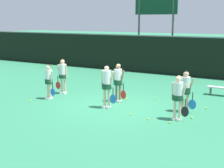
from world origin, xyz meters
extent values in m
plane|color=#2D7F56|center=(0.00, 0.00, 0.00)|extent=(140.00, 140.00, 0.00)
cube|color=black|center=(0.00, 8.31, 1.25)|extent=(60.00, 0.06, 2.51)
cube|color=slate|center=(0.00, 8.31, 2.55)|extent=(60.00, 0.08, 0.08)
cylinder|color=#515156|center=(-3.22, 9.60, 2.87)|extent=(0.14, 0.14, 5.73)
cylinder|color=#515156|center=(-0.68, 9.60, 2.87)|extent=(0.14, 0.14, 5.73)
cube|color=#0F3823|center=(-1.95, 9.60, 4.84)|extent=(3.10, 0.12, 1.78)
cylinder|color=slate|center=(3.27, 4.15, 0.19)|extent=(0.06, 0.06, 0.38)
cylinder|color=slate|center=(3.27, 3.90, 0.19)|extent=(0.06, 0.06, 0.38)
cylinder|color=beige|center=(-2.93, -0.59, 0.38)|extent=(0.10, 0.10, 0.76)
cylinder|color=beige|center=(-3.10, -0.56, 0.38)|extent=(0.10, 0.10, 0.76)
cube|color=white|center=(-2.94, -0.62, 0.04)|extent=(0.14, 0.25, 0.09)
cube|color=white|center=(-3.11, -0.59, 0.04)|extent=(0.14, 0.25, 0.09)
cylinder|color=#16422B|center=(-3.02, -0.58, 0.84)|extent=(0.35, 0.35, 0.22)
cylinder|color=white|center=(-3.02, -0.58, 1.07)|extent=(0.31, 0.31, 0.62)
sphere|color=beige|center=(-3.02, -0.58, 1.49)|extent=(0.21, 0.21, 0.21)
sphere|color=#4C331E|center=(-3.02, -0.56, 1.51)|extent=(0.19, 0.19, 0.19)
cylinder|color=beige|center=(-2.83, -0.60, 1.06)|extent=(0.21, 0.10, 0.59)
cylinder|color=beige|center=(-3.20, -0.55, 1.06)|extent=(0.08, 0.08, 0.59)
cylinder|color=black|center=(-2.75, -0.64, 0.68)|extent=(0.03, 0.03, 0.26)
ellipsoid|color=blue|center=(-2.75, -0.64, 0.37)|extent=(0.27, 0.03, 0.36)
cylinder|color=beige|center=(0.15, -0.53, 0.43)|extent=(0.10, 0.10, 0.85)
cylinder|color=beige|center=(-0.04, -0.55, 0.43)|extent=(0.10, 0.10, 0.85)
cube|color=white|center=(0.15, -0.56, 0.04)|extent=(0.13, 0.25, 0.09)
cube|color=white|center=(-0.04, -0.58, 0.04)|extent=(0.13, 0.25, 0.09)
cylinder|color=#16422B|center=(0.05, -0.54, 0.93)|extent=(0.40, 0.40, 0.22)
cylinder|color=white|center=(0.05, -0.54, 1.22)|extent=(0.34, 0.34, 0.73)
sphere|color=beige|center=(0.05, -0.54, 1.68)|extent=(0.19, 0.19, 0.19)
sphere|color=black|center=(0.05, -0.52, 1.71)|extent=(0.18, 0.18, 0.18)
cylinder|color=beige|center=(0.26, -0.52, 1.21)|extent=(0.23, 0.10, 0.70)
cylinder|color=beige|center=(-0.15, -0.56, 1.21)|extent=(0.08, 0.08, 0.70)
cylinder|color=black|center=(0.35, -0.53, 0.76)|extent=(0.03, 0.03, 0.28)
ellipsoid|color=blue|center=(0.35, -0.53, 0.42)|extent=(0.30, 0.03, 0.39)
cylinder|color=beige|center=(3.19, -0.63, 0.39)|extent=(0.10, 0.10, 0.79)
cylinder|color=beige|center=(3.00, -0.63, 0.39)|extent=(0.10, 0.10, 0.79)
cube|color=white|center=(3.19, -0.66, 0.04)|extent=(0.12, 0.24, 0.09)
cube|color=white|center=(3.00, -0.66, 0.04)|extent=(0.12, 0.24, 0.09)
cylinder|color=#16422B|center=(3.09, -0.63, 0.85)|extent=(0.40, 0.40, 0.20)
cylinder|color=white|center=(3.09, -0.63, 1.10)|extent=(0.35, 0.35, 0.63)
sphere|color=beige|center=(3.09, -0.63, 1.53)|extent=(0.22, 0.22, 0.22)
sphere|color=#D8B772|center=(3.09, -0.61, 1.55)|extent=(0.20, 0.20, 0.20)
cylinder|color=beige|center=(3.31, -0.63, 1.09)|extent=(0.20, 0.08, 0.60)
cylinder|color=beige|center=(2.89, -0.62, 1.09)|extent=(0.08, 0.08, 0.60)
cylinder|color=black|center=(3.39, -0.65, 0.70)|extent=(0.03, 0.03, 0.28)
ellipsoid|color=black|center=(3.39, -0.65, 0.37)|extent=(0.29, 0.03, 0.38)
cylinder|color=beige|center=(-3.04, 0.61, 0.41)|extent=(0.10, 0.10, 0.82)
cylinder|color=beige|center=(-3.23, 0.60, 0.41)|extent=(0.10, 0.10, 0.82)
cube|color=white|center=(-3.04, 0.58, 0.04)|extent=(0.12, 0.25, 0.09)
cube|color=white|center=(-3.23, 0.57, 0.04)|extent=(0.12, 0.25, 0.09)
cylinder|color=#16422B|center=(-3.14, 0.61, 0.88)|extent=(0.40, 0.40, 0.18)
cylinder|color=white|center=(-3.14, 0.61, 1.15)|extent=(0.35, 0.35, 0.67)
sphere|color=beige|center=(-3.14, 0.61, 1.59)|extent=(0.22, 0.22, 0.22)
sphere|color=olive|center=(-3.14, 0.63, 1.62)|extent=(0.20, 0.20, 0.20)
cylinder|color=beige|center=(-3.35, 0.59, 1.14)|extent=(0.21, 0.09, 0.63)
cylinder|color=beige|center=(-2.93, 0.62, 1.14)|extent=(0.08, 0.08, 0.63)
cylinder|color=black|center=(-3.43, 0.57, 0.73)|extent=(0.03, 0.03, 0.28)
ellipsoid|color=red|center=(-3.43, 0.57, 0.40)|extent=(0.30, 0.03, 0.38)
cylinder|color=#8C664C|center=(0.06, 0.58, 0.41)|extent=(0.10, 0.10, 0.81)
cylinder|color=#8C664C|center=(-0.12, 0.59, 0.41)|extent=(0.10, 0.10, 0.81)
cube|color=white|center=(0.06, 0.55, 0.04)|extent=(0.12, 0.24, 0.09)
cube|color=white|center=(-0.12, 0.56, 0.04)|extent=(0.12, 0.24, 0.09)
cylinder|color=#16422B|center=(-0.03, 0.58, 0.89)|extent=(0.38, 0.38, 0.22)
cylinder|color=white|center=(-0.03, 0.58, 1.15)|extent=(0.33, 0.33, 0.67)
sphere|color=#8C664C|center=(-0.03, 0.58, 1.58)|extent=(0.21, 0.21, 0.21)
sphere|color=#D8B772|center=(-0.03, 0.60, 1.61)|extent=(0.19, 0.19, 0.19)
cylinder|color=#8C664C|center=(0.18, 0.57, 1.13)|extent=(0.21, 0.09, 0.64)
cylinder|color=#8C664C|center=(-0.22, 0.59, 1.13)|extent=(0.08, 0.08, 0.64)
cylinder|color=black|center=(0.26, 0.55, 0.71)|extent=(0.03, 0.03, 0.29)
ellipsoid|color=red|center=(0.26, 0.55, 0.36)|extent=(0.27, 0.03, 0.41)
cylinder|color=tan|center=(3.13, 0.52, 0.39)|extent=(0.10, 0.10, 0.79)
cylinder|color=tan|center=(2.94, 0.50, 0.39)|extent=(0.10, 0.10, 0.79)
cube|color=white|center=(3.13, 0.49, 0.04)|extent=(0.13, 0.25, 0.09)
cube|color=white|center=(2.94, 0.47, 0.04)|extent=(0.13, 0.25, 0.09)
cylinder|color=#16422B|center=(3.03, 0.51, 0.88)|extent=(0.40, 0.40, 0.26)
cylinder|color=white|center=(3.03, 0.51, 1.11)|extent=(0.35, 0.35, 0.64)
sphere|color=tan|center=(3.03, 0.51, 1.53)|extent=(0.22, 0.22, 0.22)
sphere|color=black|center=(3.03, 0.53, 1.56)|extent=(0.20, 0.20, 0.20)
cylinder|color=tan|center=(3.25, 0.53, 1.09)|extent=(0.21, 0.10, 0.61)
cylinder|color=tan|center=(2.83, 0.49, 1.09)|extent=(0.08, 0.08, 0.60)
cylinder|color=black|center=(3.33, 0.52, 0.69)|extent=(0.03, 0.03, 0.29)
ellipsoid|color=blue|center=(3.33, 0.52, 0.35)|extent=(0.31, 0.03, 0.40)
sphere|color=#CCE033|center=(-3.23, -0.23, 0.03)|extent=(0.06, 0.06, 0.06)
sphere|color=#CCE033|center=(2.19, -1.15, 0.03)|extent=(0.07, 0.07, 0.07)
sphere|color=#CCE033|center=(1.28, 1.84, 0.03)|extent=(0.07, 0.07, 0.07)
sphere|color=#CCE033|center=(1.35, -0.94, 0.03)|extent=(0.07, 0.07, 0.07)
sphere|color=#CCE033|center=(3.52, -0.17, 0.04)|extent=(0.07, 0.07, 0.07)
sphere|color=#CCE033|center=(0.13, 1.14, 0.03)|extent=(0.07, 0.07, 0.07)
sphere|color=#CCE033|center=(3.00, -1.13, 0.03)|extent=(0.07, 0.07, 0.07)
sphere|color=#CCE033|center=(-3.42, -1.38, 0.04)|extent=(0.07, 0.07, 0.07)
sphere|color=#CCE033|center=(3.68, 1.37, 0.03)|extent=(0.07, 0.07, 0.07)
camera|label=1|loc=(6.44, -11.31, 3.62)|focal=50.00mm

